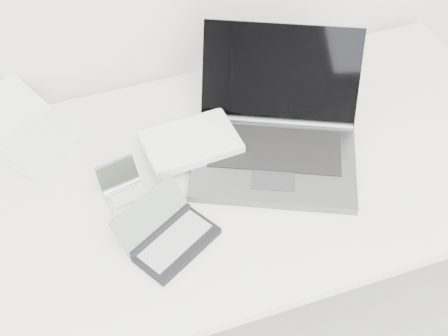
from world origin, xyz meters
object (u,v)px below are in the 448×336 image
object	(u,v)px
desk	(230,182)
netbook_open_white	(31,134)
laptop_large	(259,137)
palmtop_charcoal	(169,236)

from	to	relation	value
desk	netbook_open_white	world-z (taller)	netbook_open_white
laptop_large	netbook_open_white	world-z (taller)	laptop_large
desk	palmtop_charcoal	size ratio (longest dim) A/B	6.49
laptop_large	palmtop_charcoal	size ratio (longest dim) A/B	2.45
netbook_open_white	palmtop_charcoal	bearing A→B (deg)	-98.99
laptop_large	palmtop_charcoal	bearing A→B (deg)	-120.30
netbook_open_white	palmtop_charcoal	xyz separation A→B (m)	(0.25, -0.44, 0.00)
laptop_large	palmtop_charcoal	world-z (taller)	laptop_large
desk	palmtop_charcoal	distance (m)	0.27
desk	netbook_open_white	distance (m)	0.54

